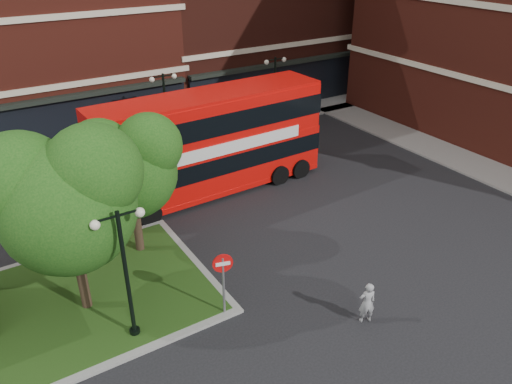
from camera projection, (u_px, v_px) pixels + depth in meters
ground at (270, 285)px, 19.80m from camera, size 120.00×120.00×0.00m
pavement_far at (128, 147)px, 32.10m from camera, size 44.00×3.00×0.12m
pavement_side at (487, 170)px, 29.04m from camera, size 3.00×28.00×0.12m
traffic_island at (43, 314)px, 18.24m from camera, size 12.60×7.60×0.15m
tree_island_west at (62, 195)px, 16.37m from camera, size 5.40×4.71×7.21m
tree_island_east at (127, 163)px, 19.91m from camera, size 4.46×3.90×6.29m
lamp_island at (126, 270)px, 16.03m from camera, size 1.72×0.36×5.00m
lamp_far_left at (166, 109)px, 30.25m from camera, size 1.72×0.36×5.00m
lamp_far_right at (275, 89)px, 34.02m from camera, size 1.72×0.36×5.00m
bus at (210, 137)px, 25.57m from camera, size 12.39×3.19×4.70m
woman at (367, 303)px, 17.63m from camera, size 0.71×0.58×1.67m
car_silver at (92, 158)px, 29.29m from camera, size 3.63×1.47×1.24m
car_white at (264, 120)px, 34.59m from camera, size 4.67×2.16×1.48m
no_entry_sign at (223, 272)px, 17.43m from camera, size 0.72×0.27×2.66m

